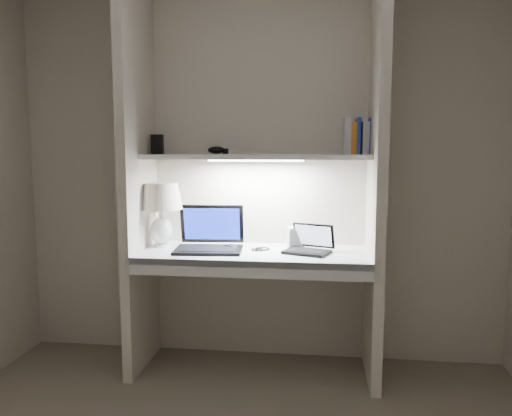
% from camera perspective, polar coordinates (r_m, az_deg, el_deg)
% --- Properties ---
extents(back_wall, '(3.20, 0.01, 2.50)m').
position_cam_1_polar(back_wall, '(3.30, 0.35, 4.20)').
color(back_wall, beige).
rests_on(back_wall, floor).
extents(alcove_panel_left, '(0.06, 0.55, 2.50)m').
position_cam_1_polar(alcove_panel_left, '(3.20, -13.34, 3.93)').
color(alcove_panel_left, beige).
rests_on(alcove_panel_left, floor).
extents(alcove_panel_right, '(0.06, 0.55, 2.50)m').
position_cam_1_polar(alcove_panel_right, '(3.03, 13.62, 3.76)').
color(alcove_panel_right, beige).
rests_on(alcove_panel_right, floor).
extents(desk, '(1.40, 0.55, 0.04)m').
position_cam_1_polar(desk, '(3.10, -0.24, -5.32)').
color(desk, white).
rests_on(desk, alcove_panel_left).
extents(desk_apron, '(1.46, 0.03, 0.10)m').
position_cam_1_polar(desk_apron, '(2.85, -0.90, -7.01)').
color(desk_apron, silver).
rests_on(desk_apron, desk).
extents(shelf, '(1.40, 0.36, 0.03)m').
position_cam_1_polar(shelf, '(3.12, -0.03, 5.88)').
color(shelf, silver).
rests_on(shelf, back_wall).
extents(strip_light, '(0.60, 0.04, 0.02)m').
position_cam_1_polar(strip_light, '(3.12, -0.03, 5.48)').
color(strip_light, white).
rests_on(strip_light, shelf).
extents(table_lamp, '(0.28, 0.28, 0.41)m').
position_cam_1_polar(table_lamp, '(3.25, -10.81, 0.48)').
color(table_lamp, white).
rests_on(table_lamp, desk).
extents(laptop_main, '(0.43, 0.38, 0.27)m').
position_cam_1_polar(laptop_main, '(3.16, -5.30, -3.63)').
color(laptop_main, black).
rests_on(laptop_main, desk).
extents(laptop_netbook, '(0.33, 0.31, 0.17)m').
position_cam_1_polar(laptop_netbook, '(3.07, 6.12, -4.32)').
color(laptop_netbook, black).
rests_on(laptop_netbook, desk).
extents(speaker, '(0.11, 0.10, 0.13)m').
position_cam_1_polar(speaker, '(3.19, 4.55, -3.38)').
color(speaker, silver).
rests_on(speaker, desk).
extents(mouse, '(0.10, 0.08, 0.03)m').
position_cam_1_polar(mouse, '(3.16, -2.86, -4.42)').
color(mouse, black).
rests_on(mouse, desk).
extents(cable_coil, '(0.12, 0.12, 0.01)m').
position_cam_1_polar(cable_coil, '(3.14, 0.71, -4.69)').
color(cable_coil, black).
rests_on(cable_coil, desk).
extents(sticky_note, '(0.09, 0.09, 0.00)m').
position_cam_1_polar(sticky_note, '(3.33, -11.04, -4.22)').
color(sticky_note, yellow).
rests_on(sticky_note, desk).
extents(book_row, '(0.21, 0.15, 0.22)m').
position_cam_1_polar(book_row, '(3.19, 11.87, 7.93)').
color(book_row, silver).
rests_on(book_row, shelf).
extents(shelf_box, '(0.08, 0.06, 0.12)m').
position_cam_1_polar(shelf_box, '(3.28, -11.22, 7.15)').
color(shelf_box, black).
rests_on(shelf_box, shelf).
extents(shelf_gadget, '(0.12, 0.09, 0.05)m').
position_cam_1_polar(shelf_gadget, '(3.26, -4.55, 6.61)').
color(shelf_gadget, black).
rests_on(shelf_gadget, shelf).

